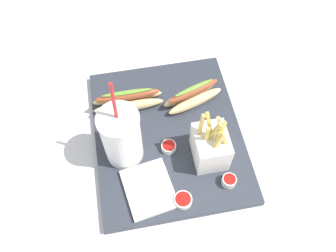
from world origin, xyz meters
TOP-DOWN VIEW (x-y plane):
  - ground_plane at (0.00, 0.00)m, footprint 2.40×2.40m
  - food_tray at (0.00, 0.00)m, footprint 0.42×0.35m
  - soda_cup at (-0.04, 0.11)m, footprint 0.09×0.09m
  - fries_basket at (-0.08, -0.08)m, footprint 0.09×0.07m
  - hot_dog_1 at (0.10, 0.08)m, footprint 0.05×0.18m
  - hot_dog_2 at (0.08, -0.08)m, footprint 0.10×0.16m
  - ketchup_cup_1 at (-0.15, -0.11)m, footprint 0.03×0.03m
  - ketchup_cup_2 at (-0.04, 0.01)m, footprint 0.03×0.03m
  - ketchup_cup_3 at (-0.18, -0.00)m, footprint 0.04×0.04m
  - napkin_stack at (-0.14, 0.07)m, footprint 0.14×0.12m

SIDE VIEW (x-z plane):
  - ground_plane at x=0.00m, z-range -0.02..0.00m
  - food_tray at x=0.00m, z-range 0.00..0.02m
  - napkin_stack at x=-0.14m, z-range 0.02..0.03m
  - ketchup_cup_2 at x=-0.04m, z-range 0.02..0.04m
  - ketchup_cup_3 at x=-0.18m, z-range 0.02..0.04m
  - ketchup_cup_1 at x=-0.15m, z-range 0.02..0.04m
  - hot_dog_1 at x=0.10m, z-range 0.01..0.07m
  - hot_dog_2 at x=0.08m, z-range 0.01..0.07m
  - fries_basket at x=-0.08m, z-range -0.01..0.15m
  - soda_cup at x=-0.04m, z-range -0.03..0.23m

